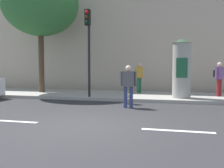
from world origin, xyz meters
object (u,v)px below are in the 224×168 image
pedestrian_near_pole (219,76)px  pedestrian_with_bag (128,82)px  traffic_light (88,39)px  pedestrian_with_backpack (139,75)px  poster_column (182,68)px  street_tree (40,4)px

pedestrian_near_pole → pedestrian_with_bag: bearing=-135.9°
pedestrian_with_bag → pedestrian_near_pole: 5.40m
traffic_light → pedestrian_with_backpack: (2.10, 2.55, -1.82)m
poster_column → pedestrian_with_bag: (-2.06, -2.66, -0.56)m
traffic_light → poster_column: bearing=10.0°
pedestrian_with_bag → pedestrian_near_pole: pedestrian_near_pole is taller
poster_column → street_tree: 8.71m
pedestrian_with_backpack → poster_column: bearing=-38.2°
pedestrian_with_bag → pedestrian_with_backpack: size_ratio=0.99×
traffic_light → pedestrian_near_pole: (6.18, 1.87, -1.81)m
traffic_light → street_tree: (-3.48, 1.71, 2.26)m
traffic_light → poster_column: 4.65m
pedestrian_with_backpack → traffic_light: bearing=-129.5°
pedestrian_with_bag → pedestrian_near_pole: (3.87, 3.76, 0.17)m
street_tree → pedestrian_near_pole: (9.66, 0.16, -4.07)m
poster_column → pedestrian_near_pole: size_ratio=1.64×
street_tree → poster_column: bearing=-6.8°
pedestrian_near_pole → street_tree: bearing=-179.1°
street_tree → pedestrian_with_bag: (5.79, -3.60, -4.23)m
pedestrian_with_bag → poster_column: bearing=52.3°
traffic_light → street_tree: street_tree is taller
poster_column → pedestrian_near_pole: poster_column is taller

